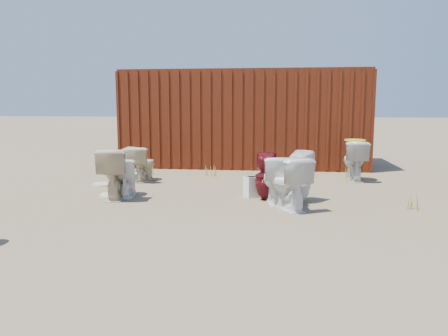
# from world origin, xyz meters

# --- Properties ---
(ground) EXTENTS (100.00, 100.00, 0.00)m
(ground) POSITION_xyz_m (0.00, 0.00, 0.00)
(ground) COLOR brown
(ground) RESTS_ON ground
(shipping_container) EXTENTS (6.00, 2.40, 2.40)m
(shipping_container) POSITION_xyz_m (0.00, 5.20, 1.20)
(shipping_container) COLOR #45130B
(shipping_container) RESTS_ON ground
(toilet_front_a) EXTENTS (0.44, 0.69, 0.66)m
(toilet_front_a) POSITION_xyz_m (-1.69, 0.80, 0.33)
(toilet_front_a) COLOR white
(toilet_front_a) RESTS_ON ground
(toilet_front_c) EXTENTS (0.55, 0.81, 0.76)m
(toilet_front_c) POSITION_xyz_m (0.82, 0.59, 0.38)
(toilet_front_c) COLOR white
(toilet_front_c) RESTS_ON ground
(toilet_front_maroon) EXTENTS (0.35, 0.36, 0.78)m
(toilet_front_maroon) POSITION_xyz_m (0.67, 0.80, 0.39)
(toilet_front_maroon) COLOR #5D1015
(toilet_front_maroon) RESTS_ON ground
(toilet_front_e) EXTENTS (0.77, 0.90, 0.79)m
(toilet_front_e) POSITION_xyz_m (1.01, 0.20, 0.40)
(toilet_front_e) COLOR white
(toilet_front_e) RESTS_ON ground
(toilet_back_a) EXTENTS (0.39, 0.40, 0.68)m
(toilet_back_a) POSITION_xyz_m (-2.27, 2.48, 0.34)
(toilet_back_a) COLOR white
(toilet_back_a) RESTS_ON ground
(toilet_back_beige_left) EXTENTS (0.48, 0.74, 0.72)m
(toilet_back_beige_left) POSITION_xyz_m (-1.88, 2.30, 0.36)
(toilet_back_beige_left) COLOR beige
(toilet_back_beige_left) RESTS_ON ground
(toilet_back_beige_right) EXTENTS (0.56, 0.88, 0.85)m
(toilet_back_beige_right) POSITION_xyz_m (-1.82, 0.64, 0.42)
(toilet_back_beige_right) COLOR beige
(toilet_back_beige_right) RESTS_ON ground
(toilet_back_yellowlid) EXTENTS (0.48, 0.82, 0.83)m
(toilet_back_yellowlid) POSITION_xyz_m (2.43, 2.89, 0.41)
(toilet_back_yellowlid) COLOR silver
(toilet_back_yellowlid) RESTS_ON ground
(toilet_back_e) EXTENTS (0.50, 0.51, 0.83)m
(toilet_back_e) POSITION_xyz_m (1.21, 0.70, 0.42)
(toilet_back_e) COLOR silver
(toilet_back_e) RESTS_ON ground
(yellow_lid) EXTENTS (0.42, 0.52, 0.02)m
(yellow_lid) POSITION_xyz_m (2.43, 2.89, 0.84)
(yellow_lid) COLOR gold
(yellow_lid) RESTS_ON toilet_back_yellowlid
(loose_tank) EXTENTS (0.53, 0.44, 0.35)m
(loose_tank) POSITION_xyz_m (0.54, 1.09, 0.17)
(loose_tank) COLOR white
(loose_tank) RESTS_ON ground
(loose_lid_near) EXTENTS (0.54, 0.60, 0.02)m
(loose_lid_near) POSITION_xyz_m (-2.00, 0.83, 0.01)
(loose_lid_near) COLOR beige
(loose_lid_near) RESTS_ON ground
(loose_lid_far) EXTENTS (0.58, 0.59, 0.02)m
(loose_lid_far) POSITION_xyz_m (-2.56, 1.81, 0.01)
(loose_lid_far) COLOR beige
(loose_lid_far) RESTS_ON ground
(weed_clump_a) EXTENTS (0.36, 0.36, 0.27)m
(weed_clump_a) POSITION_xyz_m (-2.08, 3.05, 0.14)
(weed_clump_a) COLOR #9D923E
(weed_clump_a) RESTS_ON ground
(weed_clump_b) EXTENTS (0.32, 0.32, 0.28)m
(weed_clump_b) POSITION_xyz_m (0.46, 2.21, 0.14)
(weed_clump_b) COLOR #9D923E
(weed_clump_b) RESTS_ON ground
(weed_clump_c) EXTENTS (0.36, 0.36, 0.32)m
(weed_clump_c) POSITION_xyz_m (2.35, 2.82, 0.16)
(weed_clump_c) COLOR #9D923E
(weed_clump_c) RESTS_ON ground
(weed_clump_d) EXTENTS (0.30, 0.30, 0.24)m
(weed_clump_d) POSITION_xyz_m (-0.62, 3.04, 0.12)
(weed_clump_d) COLOR #9D923E
(weed_clump_d) RESTS_ON ground
(weed_clump_e) EXTENTS (0.34, 0.34, 0.29)m
(weed_clump_e) POSITION_xyz_m (1.35, 3.50, 0.14)
(weed_clump_e) COLOR #9D923E
(weed_clump_e) RESTS_ON ground
(weed_clump_f) EXTENTS (0.28, 0.28, 0.27)m
(weed_clump_f) POSITION_xyz_m (2.91, 0.38, 0.13)
(weed_clump_f) COLOR #9D923E
(weed_clump_f) RESTS_ON ground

